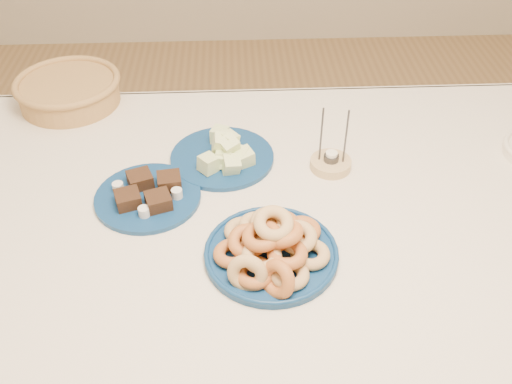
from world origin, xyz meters
TOP-DOWN VIEW (x-y plane):
  - dining_table at (0.00, 0.00)m, footprint 1.71×1.11m
  - donut_platter at (0.03, -0.15)m, footprint 0.38×0.38m
  - melon_plate at (-0.07, 0.19)m, footprint 0.35×0.35m
  - brownie_plate at (-0.25, 0.05)m, footprint 0.25×0.25m
  - wicker_basket at (-0.52, 0.50)m, footprint 0.33×0.33m
  - candle_holder at (0.20, 0.15)m, footprint 0.12×0.12m

SIDE VIEW (x-z plane):
  - dining_table at x=0.00m, z-range 0.27..1.02m
  - brownie_plate at x=-0.25m, z-range 0.74..0.79m
  - candle_holder at x=0.20m, z-range 0.68..0.85m
  - melon_plate at x=-0.07m, z-range 0.73..0.82m
  - donut_platter at x=0.03m, z-range 0.72..0.85m
  - wicker_basket at x=-0.52m, z-range 0.75..0.83m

